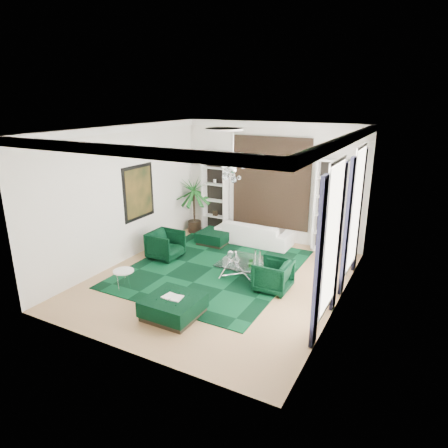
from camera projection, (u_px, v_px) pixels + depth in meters
The scene contains 30 objects.
floor at pixel (219, 279), 10.34m from camera, with size 6.00×7.00×0.02m, color tan.
ceiling at pixel (218, 128), 9.17m from camera, with size 6.00×7.00×0.02m, color white.
wall_back at pixel (271, 182), 12.70m from camera, with size 6.00×0.02×3.80m, color silver.
wall_front at pixel (119, 257), 6.80m from camera, with size 6.00×0.02×3.80m, color silver.
wall_left at pixel (124, 195), 11.10m from camera, with size 0.02×7.00×3.80m, color silver.
wall_right at pixel (343, 226), 8.41m from camera, with size 0.02×7.00×3.80m, color silver.
crown_molding at pixel (218, 133), 9.21m from camera, with size 6.00×7.00×0.18m, color white, non-canonical shape.
ceiling_medallion at pixel (224, 129), 9.44m from camera, with size 0.90×0.90×0.05m, color white.
tapestry at pixel (271, 183), 12.66m from camera, with size 2.50×0.06×2.80m, color black.
shelving_left at pixel (215, 192), 13.56m from camera, with size 0.90×0.38×2.80m, color white, non-canonical shape.
shelving_right at pixel (330, 207), 11.82m from camera, with size 0.90×0.38×2.80m, color white, non-canonical shape.
painting at pixel (139, 192), 11.60m from camera, with size 0.04×1.30×1.60m, color black.
window_near at pixel (332, 239), 7.66m from camera, with size 0.03×1.10×2.90m, color white.
curtain_near_a at pixel (318, 265), 7.09m from camera, with size 0.07×0.30×3.25m, color black.
curtain_near_b at pixel (338, 239), 8.41m from camera, with size 0.07×0.30×3.25m, color black.
window_far at pixel (356, 209), 9.68m from camera, with size 0.03×1.10×2.90m, color white.
curtain_far_a at pixel (347, 228), 9.11m from camera, with size 0.07×0.30×3.25m, color black.
curtain_far_b at pixel (359, 211), 10.42m from camera, with size 0.07×0.30×3.25m, color black.
rug at pixel (213, 268), 10.97m from camera, with size 4.20×5.00×0.02m, color black.
sofa at pixel (254, 233), 12.75m from camera, with size 2.42×0.95×0.71m, color white.
armchair_left at pixel (166, 245), 11.57m from camera, with size 0.87×0.89×0.81m, color black.
armchair_right at pixel (273, 276), 9.63m from camera, with size 0.82×0.85×0.77m, color black.
coffee_table at pixel (244, 269), 10.46m from camera, with size 1.20×1.20×0.41m, color white, non-canonical shape.
ottoman_side at pixel (214, 237), 12.78m from camera, with size 0.93×0.93×0.41m, color black.
ottoman_front at pixel (173, 307), 8.52m from camera, with size 1.12×1.12×0.45m, color black.
book at pixel (173, 297), 8.45m from camera, with size 0.43×0.29×0.03m, color white.
side_table at pixel (124, 280), 9.73m from camera, with size 0.50×0.50×0.48m, color white.
palm at pixel (194, 198), 13.58m from camera, with size 1.50×1.50×2.41m, color #19591E, non-canonical shape.
chandelier at pixel (233, 170), 9.49m from camera, with size 0.76×0.76×0.68m, color white, non-canonical shape.
table_plant at pixel (251, 263), 10.02m from camera, with size 0.13×0.11×0.24m, color #19591E.
Camera 1 is at (4.54, -8.24, 4.51)m, focal length 32.00 mm.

